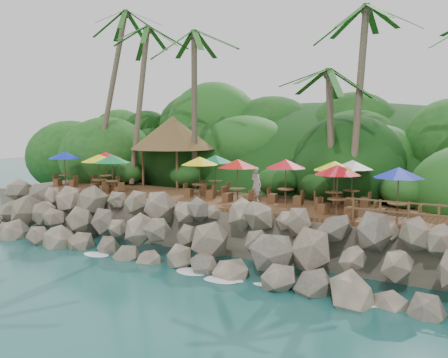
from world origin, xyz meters
The scene contains 12 objects.
ground centered at (0.00, 0.00, 0.00)m, with size 140.00×140.00×0.00m, color #19514F.
land_base centered at (0.00, 16.00, 1.05)m, with size 32.00×25.20×2.10m, color gray.
jungle_hill centered at (0.00, 23.50, 0.00)m, with size 44.80×28.00×15.40m, color #143811.
seawall centered at (0.00, 2.00, 1.15)m, with size 29.00×4.00×2.30m, color gray, non-canonical shape.
terrace centered at (0.00, 6.00, 2.20)m, with size 26.00×5.00×0.20m, color brown.
jungle_foliage centered at (0.00, 15.00, 0.00)m, with size 44.00×16.00×12.00m, color #143811, non-canonical shape.
foam_line centered at (0.00, 0.30, 0.03)m, with size 25.20×0.80×0.06m.
palms centered at (0.01, 8.83, 11.93)m, with size 29.42×6.52×13.26m.
palapa centered at (-6.23, 9.62, 5.79)m, with size 5.66×5.66×4.60m.
dining_clusters centered at (-0.42, 5.73, 4.19)m, with size 23.23×5.30×2.27m.
railing centered at (10.50, 3.65, 2.91)m, with size 6.10×0.10×1.00m.
waiter centered at (1.83, 6.23, 3.22)m, with size 0.67×0.44×1.83m, color silver.
Camera 1 is at (13.55, -16.21, 6.30)m, focal length 38.90 mm.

